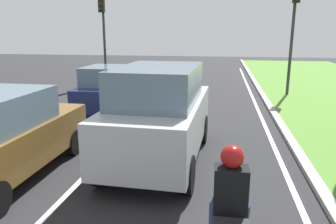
# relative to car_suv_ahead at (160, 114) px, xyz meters

# --- Properties ---
(ground_plane) EXTENTS (60.00, 60.00, 0.00)m
(ground_plane) POSITION_rel_car_suv_ahead_xyz_m (-0.73, 5.24, -1.17)
(ground_plane) COLOR #262628
(lane_line_center) EXTENTS (0.12, 32.00, 0.01)m
(lane_line_center) POSITION_rel_car_suv_ahead_xyz_m (-1.43, 5.24, -1.16)
(lane_line_center) COLOR silver
(lane_line_center) RESTS_ON ground
(lane_line_right_edge) EXTENTS (0.12, 32.00, 0.01)m
(lane_line_right_edge) POSITION_rel_car_suv_ahead_xyz_m (2.87, 5.24, -1.16)
(lane_line_right_edge) COLOR silver
(lane_line_right_edge) RESTS_ON ground
(curb_right) EXTENTS (0.24, 48.00, 0.12)m
(curb_right) POSITION_rel_car_suv_ahead_xyz_m (3.37, 5.24, -1.11)
(curb_right) COLOR #9E9B93
(curb_right) RESTS_ON ground
(car_suv_ahead) EXTENTS (2.08, 4.56, 2.28)m
(car_suv_ahead) POSITION_rel_car_suv_ahead_xyz_m (0.00, 0.00, 0.00)
(car_suv_ahead) COLOR #B7BABF
(car_suv_ahead) RESTS_ON ground
(car_sedan_left_lane) EXTENTS (1.84, 4.30, 1.86)m
(car_sedan_left_lane) POSITION_rel_car_suv_ahead_xyz_m (-3.04, -1.45, -0.25)
(car_sedan_left_lane) COLOR brown
(car_sedan_left_lane) RESTS_ON ground
(car_hatchback_far) EXTENTS (1.78, 3.72, 1.78)m
(car_hatchback_far) POSITION_rel_car_suv_ahead_xyz_m (-2.91, 4.56, -0.28)
(car_hatchback_far) COLOR navy
(car_hatchback_far) RESTS_ON ground
(rider_person) EXTENTS (0.51, 0.41, 1.16)m
(rider_person) POSITION_rel_car_suv_ahead_xyz_m (1.56, -3.55, 0.02)
(rider_person) COLOR black
(rider_person) RESTS_ON ground
(traffic_light_near_right) EXTENTS (0.32, 0.50, 5.38)m
(traffic_light_near_right) POSITION_rel_car_suv_ahead_xyz_m (4.56, 9.07, 2.50)
(traffic_light_near_right) COLOR #2D2D2D
(traffic_light_near_right) RESTS_ON ground
(traffic_light_overhead_left) EXTENTS (0.32, 0.50, 5.27)m
(traffic_light_overhead_left) POSITION_rel_car_suv_ahead_xyz_m (-5.41, 10.92, 2.38)
(traffic_light_overhead_left) COLOR #2D2D2D
(traffic_light_overhead_left) RESTS_ON ground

